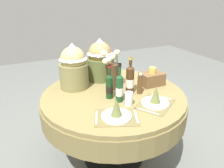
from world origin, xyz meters
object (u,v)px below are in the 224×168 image
at_px(gift_tub_back_left, 73,64).
at_px(gift_tub_back_centre, 100,58).
at_px(dining_table, 113,105).
at_px(wine_bottle_left, 130,79).
at_px(wine_bottle_right, 119,88).
at_px(pepper_mill, 140,84).
at_px(place_setting_left, 116,112).
at_px(woven_basket_side_right, 152,78).
at_px(place_setting_right, 155,99).
at_px(wine_bottle_centre, 109,86).
at_px(flower_vase, 112,72).
at_px(tumbler_near_left, 129,99).

height_order(gift_tub_back_left, gift_tub_back_centre, gift_tub_back_left).
bearing_deg(dining_table, wine_bottle_left, -24.86).
distance_m(wine_bottle_right, pepper_mill, 0.26).
bearing_deg(dining_table, gift_tub_back_left, 135.64).
distance_m(place_setting_left, wine_bottle_left, 0.47).
bearing_deg(wine_bottle_right, woven_basket_side_right, 21.67).
distance_m(place_setting_right, gift_tub_back_centre, 0.81).
height_order(place_setting_left, wine_bottle_centre, wine_bottle_centre).
bearing_deg(pepper_mill, flower_vase, 131.13).
bearing_deg(wine_bottle_left, woven_basket_side_right, 14.43).
bearing_deg(place_setting_right, place_setting_left, -172.68).
xyz_separation_m(place_setting_right, wine_bottle_left, (-0.09, 0.29, 0.09)).
relative_size(wine_bottle_left, wine_bottle_centre, 1.13).
bearing_deg(dining_table, wine_bottle_centre, -134.95).
bearing_deg(wine_bottle_right, tumbler_near_left, -66.71).
xyz_separation_m(dining_table, tumbler_near_left, (0.02, -0.27, 0.20)).
xyz_separation_m(place_setting_right, wine_bottle_right, (-0.26, 0.18, 0.08)).
height_order(place_setting_left, place_setting_right, same).
xyz_separation_m(place_setting_right, tumbler_near_left, (-0.22, 0.09, 0.01)).
height_order(flower_vase, gift_tub_back_left, gift_tub_back_left).
bearing_deg(place_setting_left, woven_basket_side_right, 34.45).
relative_size(wine_bottle_left, pepper_mill, 1.69).
height_order(pepper_mill, gift_tub_back_centre, gift_tub_back_centre).
xyz_separation_m(dining_table, gift_tub_back_centre, (0.03, 0.40, 0.38)).
distance_m(wine_bottle_left, gift_tub_back_left, 0.58).
bearing_deg(wine_bottle_centre, woven_basket_side_right, 9.78).
height_order(place_setting_left, wine_bottle_right, wine_bottle_right).
distance_m(wine_bottle_centre, wine_bottle_right, 0.11).
bearing_deg(wine_bottle_centre, pepper_mill, -7.00).
bearing_deg(place_setting_right, gift_tub_back_centre, 105.24).
bearing_deg(pepper_mill, place_setting_left, -142.93).
height_order(place_setting_right, flower_vase, flower_vase).
relative_size(dining_table, wine_bottle_left, 3.92).
relative_size(dining_table, gift_tub_back_centre, 3.07).
xyz_separation_m(wine_bottle_left, wine_bottle_right, (-0.17, -0.11, -0.01)).
relative_size(dining_table, pepper_mill, 6.62).
xyz_separation_m(wine_bottle_centre, pepper_mill, (0.30, -0.04, -0.02)).
distance_m(wine_bottle_right, gift_tub_back_centre, 0.59).
bearing_deg(place_setting_left, gift_tub_back_left, 100.80).
height_order(place_setting_right, gift_tub_back_left, gift_tub_back_left).
distance_m(place_setting_right, wine_bottle_centre, 0.42).
bearing_deg(tumbler_near_left, pepper_mill, 37.33).
relative_size(place_setting_left, flower_vase, 1.02).
height_order(dining_table, pepper_mill, pepper_mill).
bearing_deg(gift_tub_back_centre, place_setting_right, -74.76).
distance_m(tumbler_near_left, gift_tub_back_left, 0.67).
distance_m(gift_tub_back_left, gift_tub_back_centre, 0.34).
xyz_separation_m(place_setting_left, gift_tub_back_left, (-0.13, 0.70, 0.20)).
bearing_deg(woven_basket_side_right, gift_tub_back_centre, 137.66).
distance_m(place_setting_right, gift_tub_back_left, 0.86).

